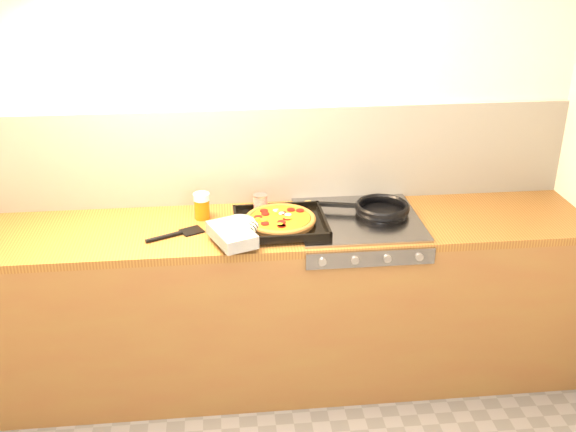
{
  "coord_description": "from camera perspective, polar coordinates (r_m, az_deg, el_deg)",
  "views": [
    {
      "loc": [
        -0.21,
        -1.87,
        2.3
      ],
      "look_at": [
        0.1,
        1.08,
        0.95
      ],
      "focal_mm": 42.0,
      "sensor_mm": 36.0,
      "label": 1
    }
  ],
  "objects": [
    {
      "name": "wooden_spoon",
      "position": [
        3.46,
        0.37,
        0.85
      ],
      "size": [
        0.28,
        0.15,
        0.02
      ],
      "color": "tan",
      "rests_on": "counter_run"
    },
    {
      "name": "frying_pan",
      "position": [
        3.39,
        7.87,
        0.61
      ],
      "size": [
        0.47,
        0.33,
        0.04
      ],
      "color": "black",
      "rests_on": "stovetop"
    },
    {
      "name": "room_shell",
      "position": [
        3.46,
        -2.2,
        5.05
      ],
      "size": [
        3.2,
        3.2,
        3.2
      ],
      "color": "white",
      "rests_on": "ground"
    },
    {
      "name": "counter_run",
      "position": [
        3.5,
        -1.67,
        -7.4
      ],
      "size": [
        3.2,
        0.62,
        0.9
      ],
      "color": "brown",
      "rests_on": "ground"
    },
    {
      "name": "stovetop",
      "position": [
        3.34,
        5.94,
        -0.3
      ],
      "size": [
        0.6,
        0.56,
        0.02
      ],
      "primitive_type": "cube",
      "color": "gray",
      "rests_on": "counter_run"
    },
    {
      "name": "juice_glass",
      "position": [
        3.35,
        -7.3,
        0.87
      ],
      "size": [
        0.09,
        0.09,
        0.13
      ],
      "color": "#DD5C0D",
      "rests_on": "counter_run"
    },
    {
      "name": "pizza_on_tray",
      "position": [
        3.19,
        -1.8,
        -0.65
      ],
      "size": [
        0.58,
        0.51,
        0.07
      ],
      "color": "black",
      "rests_on": "stovetop"
    },
    {
      "name": "black_spatula",
      "position": [
        3.21,
        -9.49,
        -1.54
      ],
      "size": [
        0.28,
        0.17,
        0.02
      ],
      "color": "black",
      "rests_on": "counter_run"
    },
    {
      "name": "tomato_can",
      "position": [
        3.39,
        -2.36,
        1.01
      ],
      "size": [
        0.09,
        0.09,
        0.1
      ],
      "color": "#B10E1C",
      "rests_on": "counter_run"
    }
  ]
}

